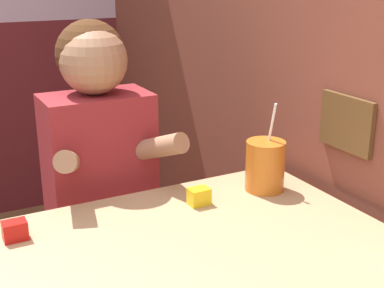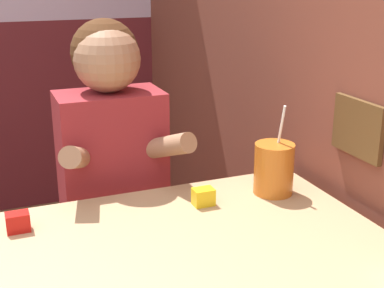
% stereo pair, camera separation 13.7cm
% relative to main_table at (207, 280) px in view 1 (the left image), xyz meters
% --- Properties ---
extents(main_table, '(1.01, 0.87, 0.73)m').
position_rel_main_table_xyz_m(main_table, '(0.00, 0.00, 0.00)').
color(main_table, tan).
rests_on(main_table, ground_plane).
extents(person_seated, '(0.42, 0.41, 1.23)m').
position_rel_main_table_xyz_m(person_seated, '(-0.06, 0.62, -0.01)').
color(person_seated, maroon).
rests_on(person_seated, ground_plane).
extents(cocktail_pitcher, '(0.12, 0.12, 0.28)m').
position_rel_main_table_xyz_m(cocktail_pitcher, '(0.36, 0.27, 0.14)').
color(cocktail_pitcher, '#C6661E').
rests_on(cocktail_pitcher, main_table).
extents(condiment_ketchup, '(0.06, 0.04, 0.05)m').
position_rel_main_table_xyz_m(condiment_ketchup, '(-0.39, 0.30, 0.09)').
color(condiment_ketchup, '#B7140F').
rests_on(condiment_ketchup, main_table).
extents(condiment_mustard, '(0.06, 0.04, 0.05)m').
position_rel_main_table_xyz_m(condiment_mustard, '(0.12, 0.27, 0.09)').
color(condiment_mustard, yellow).
rests_on(condiment_mustard, main_table).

